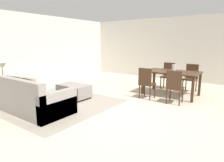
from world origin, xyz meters
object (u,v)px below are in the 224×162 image
(table_lamp, at_px, (2,67))
(dining_chair_far_left, at_px, (168,74))
(side_table, at_px, (4,85))
(dining_chair_near_left, at_px, (146,82))
(dining_table, at_px, (171,74))
(vase_centerpiece, at_px, (174,68))
(dining_chair_near_right, at_px, (175,85))
(dining_chair_far_right, at_px, (191,76))
(ottoman_table, at_px, (74,90))
(couch, at_px, (29,99))

(table_lamp, xyz_separation_m, dining_chair_far_left, (3.33, 4.17, -0.44))
(side_table, relative_size, dining_chair_near_left, 0.60)
(dining_table, height_order, vase_centerpiece, vase_centerpiece)
(dining_chair_near_right, relative_size, dining_chair_far_right, 1.00)
(side_table, distance_m, dining_chair_far_right, 5.85)
(ottoman_table, bearing_deg, dining_chair_far_left, 58.04)
(table_lamp, distance_m, dining_chair_near_right, 4.82)
(couch, bearing_deg, table_lamp, 175.66)
(side_table, relative_size, vase_centerpiece, 2.65)
(dining_chair_far_left, distance_m, vase_centerpiece, 1.00)
(dining_chair_far_left, bearing_deg, dining_chair_far_right, -1.39)
(side_table, bearing_deg, dining_chair_far_right, 45.15)
(table_lamp, distance_m, dining_table, 5.00)
(couch, relative_size, dining_table, 1.35)
(couch, xyz_separation_m, dining_table, (2.34, 3.41, 0.38))
(dining_chair_near_left, bearing_deg, ottoman_table, -146.03)
(side_table, height_order, dining_chair_far_right, dining_chair_far_right)
(couch, distance_m, dining_table, 4.15)
(dining_chair_far_right, relative_size, vase_centerpiece, 4.40)
(dining_chair_near_left, relative_size, dining_chair_near_right, 1.00)
(dining_chair_near_right, xyz_separation_m, dining_chair_far_right, (-0.01, 1.71, 0.00))
(dining_chair_near_left, height_order, vase_centerpiece, vase_centerpiece)
(dining_table, bearing_deg, couch, -124.50)
(dining_chair_near_left, xyz_separation_m, vase_centerpiece, (0.49, 0.88, 0.34))
(dining_chair_near_left, bearing_deg, vase_centerpiece, 60.85)
(ottoman_table, height_order, vase_centerpiece, vase_centerpiece)
(couch, relative_size, dining_chair_near_left, 2.40)
(side_table, relative_size, table_lamp, 1.05)
(ottoman_table, height_order, dining_table, dining_table)
(ottoman_table, relative_size, vase_centerpiece, 4.54)
(dining_chair_near_left, distance_m, dining_chair_far_left, 1.70)
(side_table, xyz_separation_m, dining_chair_far_right, (4.13, 4.15, 0.08))
(dining_table, height_order, dining_chair_near_right, dining_chair_near_right)
(table_lamp, xyz_separation_m, dining_chair_near_right, (4.14, 2.44, -0.44))
(dining_table, bearing_deg, dining_chair_near_right, -65.70)
(ottoman_table, xyz_separation_m, dining_chair_far_left, (1.81, 2.90, 0.28))
(ottoman_table, bearing_deg, table_lamp, -140.26)
(dining_table, distance_m, vase_centerpiece, 0.20)
(ottoman_table, distance_m, side_table, 2.00)
(dining_chair_near_left, bearing_deg, side_table, -143.25)
(dining_table, relative_size, dining_chair_far_left, 1.77)
(table_lamp, xyz_separation_m, dining_table, (3.75, 3.30, -0.29))
(couch, xyz_separation_m, side_table, (-1.40, 0.11, 0.15))
(table_lamp, relative_size, dining_chair_far_right, 0.57)
(dining_chair_far_left, bearing_deg, side_table, -128.67)
(side_table, relative_size, dining_chair_far_right, 0.60)
(table_lamp, height_order, dining_chair_near_left, table_lamp)
(vase_centerpiece, bearing_deg, dining_table, -135.76)
(dining_chair_far_left, relative_size, vase_centerpiece, 4.40)
(side_table, xyz_separation_m, dining_chair_far_left, (3.33, 4.17, 0.08))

